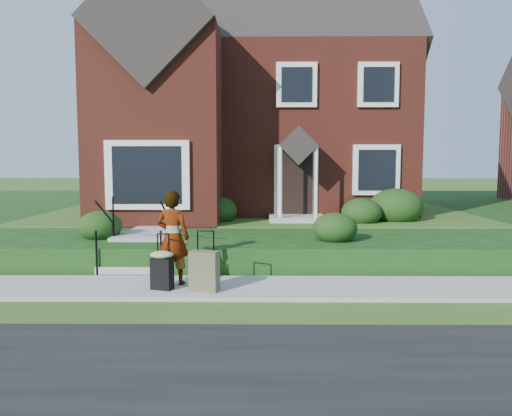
{
  "coord_description": "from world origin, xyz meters",
  "views": [
    {
      "loc": [
        0.14,
        -8.99,
        2.36
      ],
      "look_at": [
        0.04,
        2.0,
        1.33
      ],
      "focal_mm": 35.0,
      "sensor_mm": 36.0,
      "label": 1
    }
  ],
  "objects_px": {
    "woman": "(173,237)",
    "suitcase_olive": "(204,271)",
    "front_steps": "(141,247)",
    "suitcase_black": "(162,268)"
  },
  "relations": [
    {
      "from": "front_steps",
      "to": "woman",
      "type": "distance_m",
      "value": 2.04
    },
    {
      "from": "suitcase_black",
      "to": "suitcase_olive",
      "type": "distance_m",
      "value": 0.77
    },
    {
      "from": "front_steps",
      "to": "suitcase_black",
      "type": "height_order",
      "value": "front_steps"
    },
    {
      "from": "front_steps",
      "to": "woman",
      "type": "bearing_deg",
      "value": -59.18
    },
    {
      "from": "woman",
      "to": "suitcase_black",
      "type": "xyz_separation_m",
      "value": [
        -0.13,
        -0.41,
        -0.48
      ]
    },
    {
      "from": "front_steps",
      "to": "suitcase_black",
      "type": "distance_m",
      "value": 2.3
    },
    {
      "from": "suitcase_black",
      "to": "woman",
      "type": "bearing_deg",
      "value": 90.5
    },
    {
      "from": "woman",
      "to": "suitcase_olive",
      "type": "bearing_deg",
      "value": 155.03
    },
    {
      "from": "woman",
      "to": "suitcase_black",
      "type": "height_order",
      "value": "woman"
    },
    {
      "from": "front_steps",
      "to": "suitcase_black",
      "type": "xyz_separation_m",
      "value": [
        0.89,
        -2.12,
        -0.01
      ]
    }
  ]
}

